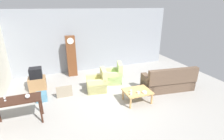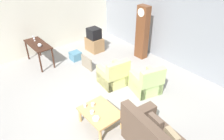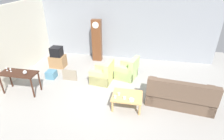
{
  "view_description": "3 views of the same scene",
  "coord_description": "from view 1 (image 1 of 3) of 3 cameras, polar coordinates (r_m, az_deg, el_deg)",
  "views": [
    {
      "loc": [
        -2.18,
        -5.22,
        3.36
      ],
      "look_at": [
        0.07,
        0.93,
        0.84
      ],
      "focal_mm": 27.2,
      "sensor_mm": 36.0,
      "label": 1
    },
    {
      "loc": [
        3.7,
        -2.6,
        4.0
      ],
      "look_at": [
        -0.12,
        0.55,
        0.92
      ],
      "focal_mm": 34.14,
      "sensor_mm": 36.0,
      "label": 2
    },
    {
      "loc": [
        1.01,
        -5.26,
        3.96
      ],
      "look_at": [
        -0.12,
        0.63,
        0.77
      ],
      "focal_mm": 29.96,
      "sensor_mm": 36.0,
      "label": 3
    }
  ],
  "objects": [
    {
      "name": "ground_plane",
      "position": [
        6.58,
        2.27,
        -9.71
      ],
      "size": [
        10.4,
        10.4,
        0.0
      ],
      "primitive_type": "plane",
      "color": "#999691"
    },
    {
      "name": "garage_door_wall",
      "position": [
        9.25,
        -6.15,
        9.93
      ],
      "size": [
        8.4,
        0.16,
        3.2
      ],
      "primitive_type": "cube",
      "color": "gray",
      "rests_on": "ground_plane"
    },
    {
      "name": "couch_floral",
      "position": [
        7.47,
        18.41,
        -3.83
      ],
      "size": [
        2.19,
        1.12,
        1.04
      ],
      "color": "brown",
      "rests_on": "ground_plane"
    },
    {
      "name": "armchair_olive_near",
      "position": [
        7.1,
        -4.96,
        -4.55
      ],
      "size": [
        0.88,
        0.86,
        0.92
      ],
      "color": "#CCC67A",
      "rests_on": "ground_plane"
    },
    {
      "name": "armchair_olive_far",
      "position": [
        7.8,
        0.6,
        -2.03
      ],
      "size": [
        0.97,
        0.95,
        0.92
      ],
      "color": "#B9D881",
      "rests_on": "ground_plane"
    },
    {
      "name": "coffee_table_wood",
      "position": [
        6.31,
        8.5,
        -7.41
      ],
      "size": [
        0.96,
        0.76,
        0.45
      ],
      "color": "tan",
      "rests_on": "ground_plane"
    },
    {
      "name": "console_table_dark",
      "position": [
        5.76,
        -29.18,
        -9.62
      ],
      "size": [
        1.3,
        0.56,
        0.8
      ],
      "color": "#381E14",
      "rests_on": "ground_plane"
    },
    {
      "name": "grandfather_clock",
      "position": [
        8.58,
        -13.51,
        4.55
      ],
      "size": [
        0.44,
        0.3,
        2.01
      ],
      "color": "brown",
      "rests_on": "ground_plane"
    },
    {
      "name": "tv_stand_cabinet",
      "position": [
        7.81,
        -23.75,
        -4.15
      ],
      "size": [
        0.68,
        0.52,
        0.54
      ],
      "primitive_type": "cube",
      "color": "#997047",
      "rests_on": "ground_plane"
    },
    {
      "name": "tv_crt",
      "position": [
        7.64,
        -24.27,
        -0.87
      ],
      "size": [
        0.48,
        0.44,
        0.42
      ],
      "primitive_type": "cube",
      "color": "black",
      "rests_on": "tv_stand_cabinet"
    },
    {
      "name": "framed_picture_leaning",
      "position": [
        6.85,
        -15.72,
        -7.02
      ],
      "size": [
        0.6,
        0.05,
        0.46
      ],
      "primitive_type": "cube",
      "color": "gray",
      "rests_on": "ground_plane"
    },
    {
      "name": "storage_box_blue",
      "position": [
        6.94,
        -22.56,
        -8.28
      ],
      "size": [
        0.38,
        0.38,
        0.3
      ],
      "primitive_type": "cube",
      "color": "teal",
      "rests_on": "ground_plane"
    },
    {
      "name": "glass_dome_cloche",
      "position": [
        5.59,
        -26.53,
        -7.87
      ],
      "size": [
        0.13,
        0.13,
        0.13
      ],
      "primitive_type": "sphere",
      "color": "silver",
      "rests_on": "console_table_dark"
    },
    {
      "name": "cup_white_porcelain",
      "position": [
        6.08,
        8.85,
        -7.47
      ],
      "size": [
        0.09,
        0.09,
        0.07
      ],
      "primitive_type": "cylinder",
      "color": "white",
      "rests_on": "coffee_table_wood"
    },
    {
      "name": "cup_blue_rimmed",
      "position": [
        5.95,
        6.37,
        -7.95
      ],
      "size": [
        0.07,
        0.07,
        0.09
      ],
      "primitive_type": "cylinder",
      "color": "silver",
      "rests_on": "coffee_table_wood"
    },
    {
      "name": "cup_cream_tall",
      "position": [
        6.12,
        6.42,
        -7.07
      ],
      "size": [
        0.09,
        0.09,
        0.09
      ],
      "primitive_type": "cylinder",
      "color": "beige",
      "rests_on": "coffee_table_wood"
    },
    {
      "name": "bowl_white_stacked",
      "position": [
        6.15,
        10.92,
        -7.35
      ],
      "size": [
        0.16,
        0.16,
        0.06
      ],
      "primitive_type": "cylinder",
      "color": "white",
      "rests_on": "coffee_table_wood"
    },
    {
      "name": "wine_glass_mid",
      "position": [
        5.74,
        -32.45,
        -7.81
      ],
      "size": [
        0.06,
        0.06,
        0.16
      ],
      "color": "silver",
      "rests_on": "console_table_dark"
    }
  ]
}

